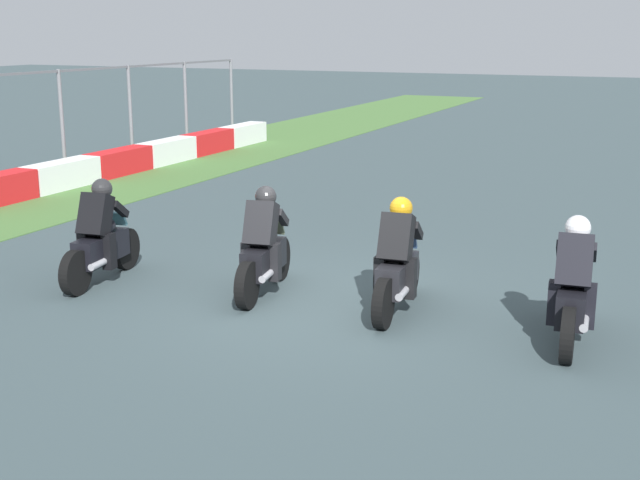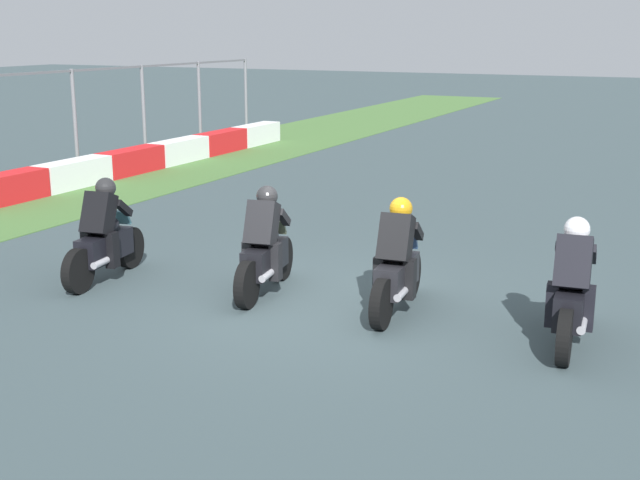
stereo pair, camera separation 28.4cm
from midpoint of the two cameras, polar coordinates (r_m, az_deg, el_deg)
The scene contains 5 objects.
ground_plane at distance 11.52m, azimuth 0.77°, elevation -4.34°, with size 120.00×120.00×0.00m, color #3A4A4E.
rider_lane_a at distance 10.40m, azimuth 17.21°, elevation -3.42°, with size 2.04×0.56×1.51m.
rider_lane_b at distance 11.11m, azimuth 5.92°, elevation -1.74°, with size 2.04×0.56×1.51m.
rider_lane_c at distance 11.87m, azimuth -3.02°, elevation -0.67°, with size 2.04×0.60×1.51m.
rider_lane_d at distance 12.85m, azimuth -13.61°, elevation 0.08°, with size 2.04×0.59×1.51m.
Camera 2 is at (-9.87, -4.74, 3.61)m, focal length 47.92 mm.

